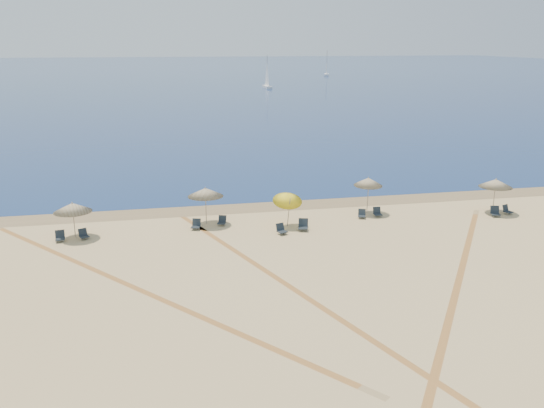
{
  "coord_description": "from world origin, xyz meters",
  "views": [
    {
      "loc": [
        -7.18,
        -15.3,
        11.62
      ],
      "look_at": [
        0.0,
        20.0,
        1.3
      ],
      "focal_mm": 37.77,
      "sensor_mm": 36.0,
      "label": 1
    }
  ],
  "objects_px": {
    "sailboat_0": "(267,78)",
    "chair_8": "(377,212)",
    "umbrella_5": "(496,183)",
    "chair_5": "(281,229)",
    "umbrella_4": "(368,182)",
    "chair_2": "(84,234)",
    "sailboat_1": "(327,68)",
    "chair_4": "(222,221)",
    "chair_10": "(507,210)",
    "umbrella_1": "(73,207)",
    "umbrella_2": "(205,192)",
    "chair_3": "(196,225)",
    "chair_6": "(303,225)",
    "umbrella_3": "(288,197)",
    "chair_9": "(495,212)",
    "chair_7": "(362,214)",
    "chair_1": "(60,237)"
  },
  "relations": [
    {
      "from": "chair_6",
      "to": "chair_9",
      "type": "relative_size",
      "value": 1.06
    },
    {
      "from": "umbrella_1",
      "to": "umbrella_2",
      "type": "distance_m",
      "value": 8.21
    },
    {
      "from": "umbrella_1",
      "to": "chair_2",
      "type": "height_order",
      "value": "umbrella_1"
    },
    {
      "from": "umbrella_5",
      "to": "chair_8",
      "type": "xyz_separation_m",
      "value": [
        -8.3,
        0.75,
        -1.84
      ]
    },
    {
      "from": "chair_9",
      "to": "sailboat_1",
      "type": "relative_size",
      "value": 0.1
    },
    {
      "from": "chair_8",
      "to": "sailboat_1",
      "type": "distance_m",
      "value": 164.16
    },
    {
      "from": "umbrella_4",
      "to": "chair_3",
      "type": "distance_m",
      "value": 12.19
    },
    {
      "from": "chair_2",
      "to": "chair_3",
      "type": "height_order",
      "value": "chair_3"
    },
    {
      "from": "chair_3",
      "to": "chair_8",
      "type": "distance_m",
      "value": 12.41
    },
    {
      "from": "chair_10",
      "to": "umbrella_4",
      "type": "bearing_deg",
      "value": 145.59
    },
    {
      "from": "umbrella_4",
      "to": "sailboat_0",
      "type": "bearing_deg",
      "value": 82.63
    },
    {
      "from": "umbrella_5",
      "to": "chair_7",
      "type": "xyz_separation_m",
      "value": [
        -9.47,
        0.59,
        -1.85
      ]
    },
    {
      "from": "chair_3",
      "to": "sailboat_0",
      "type": "distance_m",
      "value": 113.06
    },
    {
      "from": "umbrella_2",
      "to": "umbrella_4",
      "type": "distance_m",
      "value": 11.23
    },
    {
      "from": "chair_4",
      "to": "chair_10",
      "type": "relative_size",
      "value": 0.96
    },
    {
      "from": "sailboat_0",
      "to": "chair_5",
      "type": "bearing_deg",
      "value": -102.74
    },
    {
      "from": "umbrella_4",
      "to": "chair_2",
      "type": "relative_size",
      "value": 3.44
    },
    {
      "from": "chair_5",
      "to": "chair_4",
      "type": "bearing_deg",
      "value": 124.72
    },
    {
      "from": "chair_8",
      "to": "chair_3",
      "type": "bearing_deg",
      "value": -175.24
    },
    {
      "from": "chair_1",
      "to": "chair_3",
      "type": "relative_size",
      "value": 0.9
    },
    {
      "from": "chair_4",
      "to": "umbrella_3",
      "type": "bearing_deg",
      "value": 4.72
    },
    {
      "from": "umbrella_3",
      "to": "chair_10",
      "type": "relative_size",
      "value": 3.34
    },
    {
      "from": "chair_7",
      "to": "sailboat_0",
      "type": "bearing_deg",
      "value": 102.45
    },
    {
      "from": "sailboat_1",
      "to": "chair_9",
      "type": "bearing_deg",
      "value": -85.67
    },
    {
      "from": "umbrella_3",
      "to": "chair_10",
      "type": "height_order",
      "value": "umbrella_3"
    },
    {
      "from": "umbrella_5",
      "to": "chair_10",
      "type": "relative_size",
      "value": 3.23
    },
    {
      "from": "chair_3",
      "to": "sailboat_1",
      "type": "bearing_deg",
      "value": 89.1
    },
    {
      "from": "umbrella_1",
      "to": "sailboat_1",
      "type": "distance_m",
      "value": 170.95
    },
    {
      "from": "chair_5",
      "to": "chair_8",
      "type": "xyz_separation_m",
      "value": [
        7.26,
        2.31,
        -0.01
      ]
    },
    {
      "from": "umbrella_1",
      "to": "chair_7",
      "type": "xyz_separation_m",
      "value": [
        18.6,
        0.33,
        -1.66
      ]
    },
    {
      "from": "chair_9",
      "to": "chair_10",
      "type": "relative_size",
      "value": 1.05
    },
    {
      "from": "chair_6",
      "to": "sailboat_0",
      "type": "bearing_deg",
      "value": 96.85
    },
    {
      "from": "umbrella_4",
      "to": "chair_7",
      "type": "distance_m",
      "value": 2.36
    },
    {
      "from": "chair_5",
      "to": "chair_6",
      "type": "relative_size",
      "value": 0.91
    },
    {
      "from": "sailboat_0",
      "to": "chair_8",
      "type": "bearing_deg",
      "value": -99.25
    },
    {
      "from": "chair_2",
      "to": "chair_3",
      "type": "relative_size",
      "value": 0.98
    },
    {
      "from": "chair_2",
      "to": "sailboat_1",
      "type": "xyz_separation_m",
      "value": [
        63.17,
        158.97,
        2.27
      ]
    },
    {
      "from": "umbrella_5",
      "to": "chair_5",
      "type": "xyz_separation_m",
      "value": [
        -15.56,
        -1.57,
        -1.83
      ]
    },
    {
      "from": "chair_7",
      "to": "umbrella_4",
      "type": "bearing_deg",
      "value": 73.9
    },
    {
      "from": "chair_1",
      "to": "chair_2",
      "type": "bearing_deg",
      "value": 0.72
    },
    {
      "from": "umbrella_4",
      "to": "umbrella_1",
      "type": "bearing_deg",
      "value": -176.02
    },
    {
      "from": "umbrella_2",
      "to": "sailboat_1",
      "type": "bearing_deg",
      "value": 70.56
    },
    {
      "from": "umbrella_3",
      "to": "chair_8",
      "type": "xyz_separation_m",
      "value": [
        6.54,
        0.93,
        -1.67
      ]
    },
    {
      "from": "umbrella_2",
      "to": "chair_5",
      "type": "relative_size",
      "value": 3.22
    },
    {
      "from": "chair_6",
      "to": "sailboat_1",
      "type": "distance_m",
      "value": 167.58
    },
    {
      "from": "umbrella_4",
      "to": "chair_5",
      "type": "xyz_separation_m",
      "value": [
        -6.83,
        -3.18,
        -1.97
      ]
    },
    {
      "from": "chair_3",
      "to": "sailboat_1",
      "type": "distance_m",
      "value": 168.19
    },
    {
      "from": "umbrella_5",
      "to": "chair_5",
      "type": "height_order",
      "value": "umbrella_5"
    },
    {
      "from": "umbrella_1",
      "to": "chair_10",
      "type": "height_order",
      "value": "umbrella_1"
    },
    {
      "from": "chair_5",
      "to": "chair_6",
      "type": "distance_m",
      "value": 1.58
    }
  ]
}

